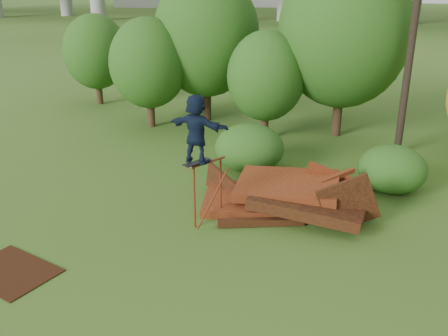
% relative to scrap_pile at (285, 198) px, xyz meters
% --- Properties ---
extents(ground, '(240.00, 240.00, 0.00)m').
position_rel_scrap_pile_xyz_m(ground, '(-0.78, -3.07, -0.42)').
color(ground, '#2D5116').
rests_on(ground, ground).
extents(scrap_pile, '(5.49, 2.92, 1.84)m').
position_rel_scrap_pile_xyz_m(scrap_pile, '(0.00, 0.00, 0.00)').
color(scrap_pile, '#3D190B').
rests_on(scrap_pile, ground).
extents(grind_rail, '(0.72, 1.13, 1.82)m').
position_rel_scrap_pile_xyz_m(grind_rail, '(-2.00, -1.26, 0.73)').
color(grind_rail, maroon).
rests_on(grind_rail, ground).
extents(skateboard, '(0.63, 0.83, 0.09)m').
position_rel_scrap_pile_xyz_m(skateboard, '(-2.19, -1.58, 1.47)').
color(skateboard, black).
rests_on(skateboard, grind_rail).
extents(skater, '(1.78, 0.89, 1.84)m').
position_rel_scrap_pile_xyz_m(skater, '(-2.19, -1.58, 2.40)').
color(skater, '#101B32').
rests_on(skater, skateboard).
extents(flat_plate, '(2.47, 2.08, 0.03)m').
position_rel_scrap_pile_xyz_m(flat_plate, '(-5.77, -4.98, -0.41)').
color(flat_plate, black).
rests_on(flat_plate, ground).
extents(tree_0, '(3.47, 3.47, 4.89)m').
position_rel_scrap_pile_xyz_m(tree_0, '(-7.25, 7.12, 2.47)').
color(tree_0, black).
rests_on(tree_0, ground).
extents(tree_1, '(4.84, 4.84, 6.73)m').
position_rel_scrap_pile_xyz_m(tree_1, '(-5.10, 8.88, 3.52)').
color(tree_1, black).
rests_on(tree_1, ground).
extents(tree_2, '(3.21, 3.21, 4.52)m').
position_rel_scrap_pile_xyz_m(tree_2, '(-1.89, 6.67, 2.25)').
color(tree_2, black).
rests_on(tree_2, ground).
extents(tree_3, '(5.41, 5.41, 7.50)m').
position_rel_scrap_pile_xyz_m(tree_3, '(1.02, 7.98, 3.97)').
color(tree_3, black).
rests_on(tree_3, ground).
extents(tree_6, '(3.37, 3.37, 4.71)m').
position_rel_scrap_pile_xyz_m(tree_6, '(-11.60, 10.35, 2.34)').
color(tree_6, black).
rests_on(tree_6, ground).
extents(shrub_left, '(2.46, 2.27, 1.70)m').
position_rel_scrap_pile_xyz_m(shrub_left, '(-1.72, 2.89, 0.43)').
color(shrub_left, '#1C4311').
rests_on(shrub_left, ground).
extents(shrub_right, '(2.18, 2.00, 1.54)m').
position_rel_scrap_pile_xyz_m(shrub_right, '(3.08, 2.28, 0.35)').
color(shrub_right, '#1C4311').
rests_on(shrub_right, ground).
extents(utility_pole, '(1.40, 0.28, 9.36)m').
position_rel_scrap_pile_xyz_m(utility_pole, '(3.49, 6.18, 4.34)').
color(utility_pole, black).
rests_on(utility_pole, ground).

